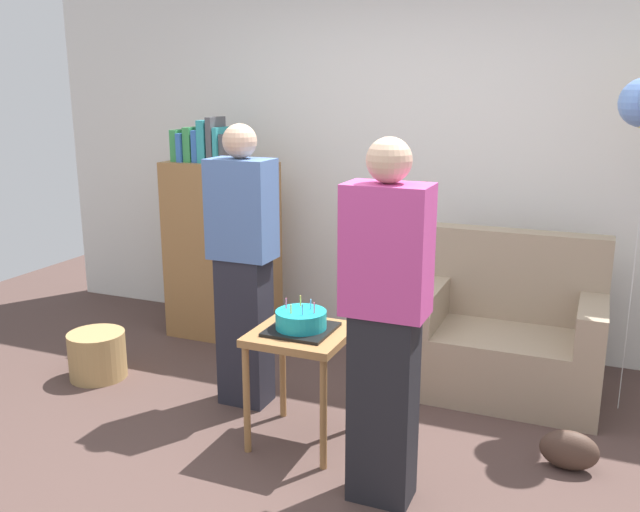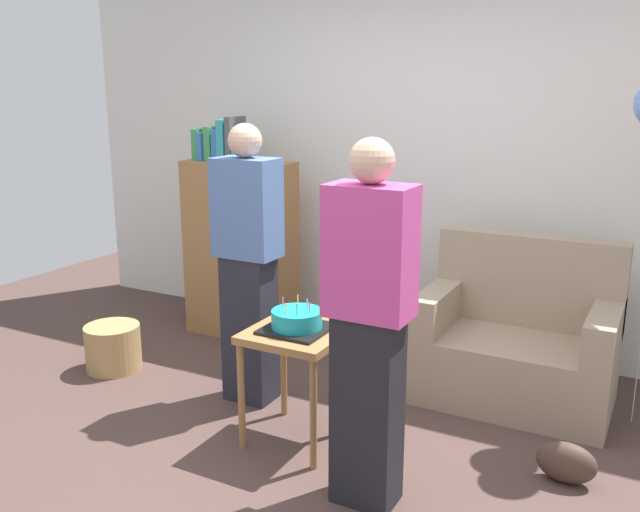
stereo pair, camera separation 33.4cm
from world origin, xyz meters
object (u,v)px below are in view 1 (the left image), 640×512
(couch, at_px, (507,337))
(wicker_basket, at_px, (97,355))
(bookshelf, at_px, (221,246))
(person_holding_cake, at_px, (385,324))
(side_table, at_px, (301,348))
(person_blowing_candles, at_px, (243,266))
(birthday_cake, at_px, (301,322))
(handbag, at_px, (569,450))

(couch, bearing_deg, wicker_basket, -161.29)
(bookshelf, distance_m, person_holding_cake, 2.31)
(side_table, distance_m, wicker_basket, 1.60)
(person_blowing_candles, bearing_deg, wicker_basket, -163.98)
(bookshelf, bearing_deg, birthday_cake, -45.57)
(wicker_basket, bearing_deg, birthday_cake, -8.64)
(birthday_cake, height_order, person_blowing_candles, person_blowing_candles)
(couch, distance_m, bookshelf, 2.11)
(birthday_cake, height_order, wicker_basket, birthday_cake)
(side_table, bearing_deg, bookshelf, 134.43)
(person_blowing_candles, distance_m, person_holding_cake, 1.21)
(bookshelf, bearing_deg, person_holding_cake, -41.57)
(person_holding_cake, bearing_deg, wicker_basket, -3.51)
(side_table, bearing_deg, person_holding_cake, -30.86)
(couch, relative_size, birthday_cake, 3.44)
(couch, height_order, bookshelf, bookshelf)
(person_holding_cake, bearing_deg, birthday_cake, -19.36)
(wicker_basket, bearing_deg, person_holding_cake, -15.01)
(birthday_cake, height_order, handbag, birthday_cake)
(birthday_cake, distance_m, handbag, 1.46)
(birthday_cake, xyz_separation_m, handbag, (1.32, 0.25, -0.56))
(birthday_cake, bearing_deg, wicker_basket, 171.36)
(person_blowing_candles, distance_m, handbag, 1.96)
(person_holding_cake, height_order, wicker_basket, person_holding_cake)
(side_table, distance_m, handbag, 1.41)
(side_table, height_order, handbag, side_table)
(couch, relative_size, person_holding_cake, 0.67)
(wicker_basket, bearing_deg, side_table, -8.64)
(side_table, bearing_deg, handbag, 10.69)
(couch, relative_size, side_table, 1.79)
(bookshelf, height_order, handbag, bookshelf)
(side_table, distance_m, person_blowing_candles, 0.66)
(couch, xyz_separation_m, birthday_cake, (-0.90, -1.06, 0.32))
(bookshelf, distance_m, person_blowing_candles, 1.15)
(bookshelf, distance_m, side_table, 1.69)
(birthday_cake, bearing_deg, couch, 49.74)
(couch, xyz_separation_m, handbag, (0.42, -0.81, -0.24))
(person_blowing_candles, bearing_deg, bookshelf, 139.70)
(handbag, bearing_deg, couch, 117.45)
(person_holding_cake, distance_m, wicker_basket, 2.26)
(person_blowing_candles, height_order, person_holding_cake, same)
(person_blowing_candles, bearing_deg, person_holding_cake, -18.50)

